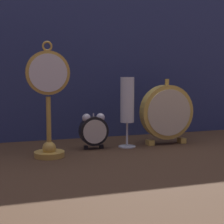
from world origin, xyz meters
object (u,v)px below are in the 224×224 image
(champagne_flute, at_px, (127,104))
(alarm_clock_twin_bell, at_px, (94,129))
(mantel_clock_silver, at_px, (167,112))
(pocket_watch_on_stand, at_px, (48,103))

(champagne_flute, bearing_deg, alarm_clock_twin_bell, 178.12)
(mantel_clock_silver, bearing_deg, champagne_flute, -178.40)
(alarm_clock_twin_bell, height_order, mantel_clock_silver, mantel_clock_silver)
(alarm_clock_twin_bell, xyz_separation_m, mantel_clock_silver, (0.26, 0.00, 0.05))
(pocket_watch_on_stand, xyz_separation_m, mantel_clock_silver, (0.41, 0.07, -0.05))
(mantel_clock_silver, bearing_deg, alarm_clock_twin_bell, -179.93)
(mantel_clock_silver, height_order, champagne_flute, champagne_flute)
(pocket_watch_on_stand, relative_size, champagne_flute, 1.46)
(pocket_watch_on_stand, distance_m, alarm_clock_twin_bell, 0.19)
(alarm_clock_twin_bell, relative_size, mantel_clock_silver, 0.52)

